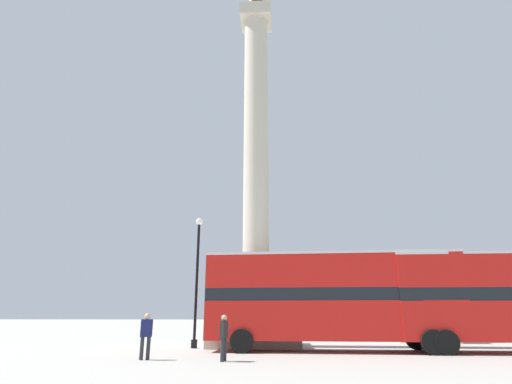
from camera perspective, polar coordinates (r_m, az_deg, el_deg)
ground_plane at (r=22.44m, az=0.00°, el=-21.15°), size 200.00×200.00×0.00m
monument_column at (r=23.22m, az=0.00°, el=-1.54°), size 4.66×4.66×22.42m
bus_a at (r=19.47m, az=10.61°, el=-14.43°), size 11.45×3.12×4.34m
equestrian_statue at (r=27.51m, az=23.10°, el=-15.94°), size 3.78×3.06×5.53m
street_lamp at (r=21.27m, az=-8.46°, el=-12.28°), size 0.36×0.36×6.55m
pedestrian_near_lamp at (r=16.35m, az=-15.43°, el=-18.95°), size 0.46×0.33×1.64m
pedestrian_by_plinth at (r=15.36m, az=-4.62°, el=-19.78°), size 0.26×0.44×1.59m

